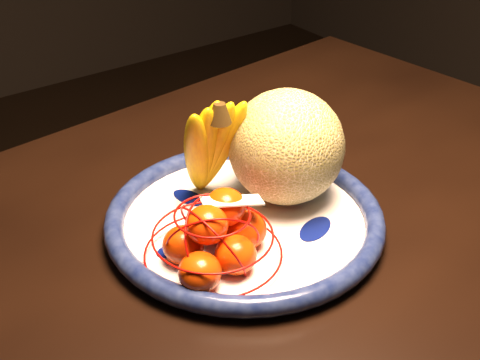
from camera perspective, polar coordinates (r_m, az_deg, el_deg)
dining_table at (r=0.87m, az=-2.53°, el=-10.77°), size 1.51×1.00×0.71m
fruit_bowl at (r=0.87m, az=0.39°, el=-3.40°), size 0.36×0.36×0.03m
cantaloupe at (r=0.88m, az=3.98°, el=2.84°), size 0.15×0.15×0.15m
banana_bunch at (r=0.86m, az=-2.69°, el=3.07°), size 0.11×0.11×0.17m
mandarin_bag at (r=0.79m, az=-2.13°, el=-4.92°), size 0.20×0.20×0.10m
price_tag at (r=0.78m, az=-0.69°, el=-1.80°), size 0.08×0.05×0.01m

